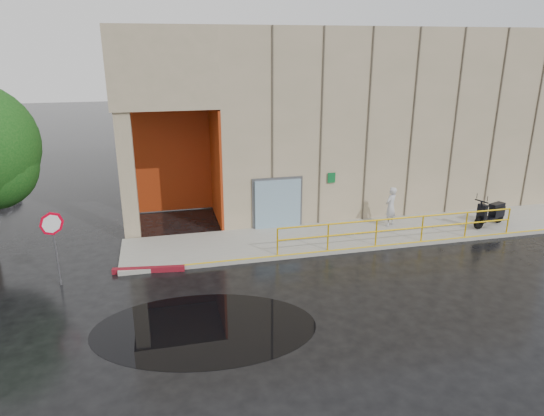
{
  "coord_description": "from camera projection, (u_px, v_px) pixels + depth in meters",
  "views": [
    {
      "loc": [
        -4.41,
        -12.31,
        7.24
      ],
      "look_at": [
        -0.73,
        3.0,
        1.99
      ],
      "focal_mm": 32.0,
      "sensor_mm": 36.0,
      "label": 1
    }
  ],
  "objects": [
    {
      "name": "stop_sign",
      "position": [
        53.0,
        232.0,
        14.89
      ],
      "size": [
        0.65,
        0.43,
        2.48
      ],
      "rotation": [
        0.0,
        0.0,
        0.17
      ],
      "color": "slate",
      "rests_on": "ground"
    },
    {
      "name": "scooter",
      "position": [
        491.0,
        206.0,
        19.96
      ],
      "size": [
        1.93,
        1.17,
        1.46
      ],
      "rotation": [
        0.0,
        0.0,
        0.33
      ],
      "color": "black",
      "rests_on": "sidewalk"
    },
    {
      "name": "ground",
      "position": [
        319.0,
        299.0,
        14.63
      ],
      "size": [
        120.0,
        120.0,
        0.0
      ],
      "primitive_type": "plane",
      "color": "black",
      "rests_on": "ground"
    },
    {
      "name": "building",
      "position": [
        347.0,
        110.0,
        24.56
      ],
      "size": [
        20.0,
        10.17,
        8.0
      ],
      "color": "tan",
      "rests_on": "ground"
    },
    {
      "name": "puddle",
      "position": [
        205.0,
        328.0,
        13.11
      ],
      "size": [
        6.56,
        4.58,
        0.01
      ],
      "primitive_type": "cube",
      "rotation": [
        0.0,
        0.0,
        -0.14
      ],
      "color": "black",
      "rests_on": "ground"
    },
    {
      "name": "person",
      "position": [
        391.0,
        207.0,
        19.96
      ],
      "size": [
        0.72,
        0.65,
        1.66
      ],
      "primitive_type": "imported",
      "rotation": [
        0.0,
        0.0,
        3.69
      ],
      "color": "#BABABF",
      "rests_on": "sidewalk"
    },
    {
      "name": "sidewalk",
      "position": [
        377.0,
        233.0,
        19.64
      ],
      "size": [
        20.0,
        3.0,
        0.15
      ],
      "primitive_type": "cube",
      "color": "gray",
      "rests_on": "ground"
    },
    {
      "name": "red_curb",
      "position": [
        149.0,
        270.0,
        16.35
      ],
      "size": [
        2.4,
        0.49,
        0.18
      ],
      "primitive_type": "cube",
      "rotation": [
        0.0,
        0.0,
        -0.13
      ],
      "color": "maroon",
      "rests_on": "ground"
    },
    {
      "name": "guardrail",
      "position": [
        399.0,
        230.0,
        18.26
      ],
      "size": [
        9.56,
        0.06,
        1.03
      ],
      "color": "gold",
      "rests_on": "sidewalk"
    }
  ]
}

